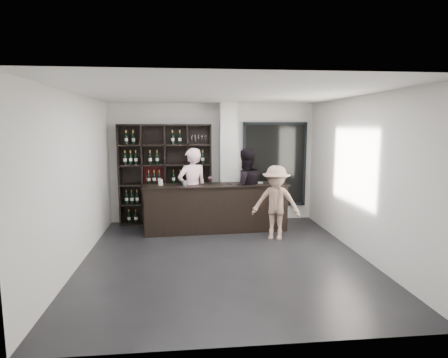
{
  "coord_description": "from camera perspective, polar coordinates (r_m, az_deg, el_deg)",
  "views": [
    {
      "loc": [
        -0.67,
        -6.44,
        2.36
      ],
      "look_at": [
        0.11,
        1.1,
        1.28
      ],
      "focal_mm": 30.0,
      "sensor_mm": 36.0,
      "label": 1
    }
  ],
  "objects": [
    {
      "name": "taster_pink",
      "position": [
        8.42,
        -4.84,
        -1.65
      ],
      "size": [
        0.8,
        0.68,
        1.87
      ],
      "primitive_type": "imported",
      "rotation": [
        0.0,
        0.0,
        3.54
      ],
      "color": "#FFC8D2",
      "rests_on": "floor"
    },
    {
      "name": "spit_cup",
      "position": [
        8.19,
        -5.98,
        -0.63
      ],
      "size": [
        0.09,
        0.09,
        0.11
      ],
      "primitive_type": "cylinder",
      "rotation": [
        0.0,
        0.0,
        -0.0
      ],
      "color": "#9DACC1",
      "rests_on": "tasting_counter"
    },
    {
      "name": "taster_black",
      "position": [
        8.52,
        3.26,
        -1.57
      ],
      "size": [
        1.01,
        0.85,
        1.85
      ],
      "primitive_type": "imported",
      "rotation": [
        0.0,
        0.0,
        3.32
      ],
      "color": "black",
      "rests_on": "floor"
    },
    {
      "name": "customer",
      "position": [
        7.88,
        7.91,
        -3.57
      ],
      "size": [
        1.14,
        0.88,
        1.55
      ],
      "primitive_type": "imported",
      "rotation": [
        0.0,
        0.0,
        -0.35
      ],
      "color": "#937260",
      "rests_on": "floor"
    },
    {
      "name": "wine_glass",
      "position": [
        8.32,
        -2.16,
        -0.1
      ],
      "size": [
        0.1,
        0.1,
        0.22
      ],
      "primitive_type": null,
      "rotation": [
        0.0,
        0.0,
        0.08
      ],
      "color": "white",
      "rests_on": "tasting_counter"
    },
    {
      "name": "napkin_stack",
      "position": [
        8.56,
        5.55,
        -0.57
      ],
      "size": [
        0.14,
        0.14,
        0.02
      ],
      "primitive_type": "cube",
      "rotation": [
        0.0,
        0.0,
        -0.39
      ],
      "color": "white",
      "rests_on": "tasting_counter"
    },
    {
      "name": "tasting_counter",
      "position": [
        8.42,
        -1.2,
        -4.41
      ],
      "size": [
        3.23,
        0.67,
        1.06
      ],
      "rotation": [
        0.0,
        0.0,
        0.06
      ],
      "color": "black",
      "rests_on": "floor"
    },
    {
      "name": "structural_column",
      "position": [
        9.02,
        0.61,
        2.32
      ],
      "size": [
        0.4,
        0.4,
        2.9
      ],
      "primitive_type": "cube",
      "color": "silver",
      "rests_on": "floor"
    },
    {
      "name": "floor",
      "position": [
        6.9,
        0.03,
        -11.94
      ],
      "size": [
        5.0,
        5.5,
        0.01
      ],
      "primitive_type": "cube",
      "color": "black",
      "rests_on": "ground"
    },
    {
      "name": "card_stand",
      "position": [
        8.32,
        -9.64,
        -0.5
      ],
      "size": [
        0.1,
        0.07,
        0.13
      ],
      "primitive_type": "cube",
      "rotation": [
        0.0,
        0.0,
        -0.25
      ],
      "color": "white",
      "rests_on": "tasting_counter"
    },
    {
      "name": "wine_shelf",
      "position": [
        9.1,
        -8.89,
        0.69
      ],
      "size": [
        2.2,
        0.35,
        2.4
      ],
      "primitive_type": null,
      "color": "black",
      "rests_on": "floor"
    },
    {
      "name": "glass_panel",
      "position": [
        9.45,
        7.71,
        2.21
      ],
      "size": [
        1.6,
        0.08,
        2.1
      ],
      "color": "black",
      "rests_on": "floor"
    }
  ]
}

